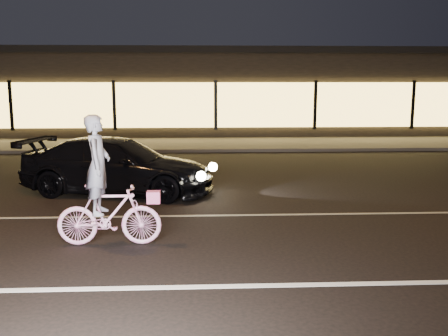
{
  "coord_description": "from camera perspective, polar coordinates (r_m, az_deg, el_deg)",
  "views": [
    {
      "loc": [
        -0.68,
        -7.62,
        2.63
      ],
      "look_at": [
        -0.29,
        0.6,
        1.21
      ],
      "focal_mm": 40.0,
      "sensor_mm": 36.0,
      "label": 1
    }
  ],
  "objects": [
    {
      "name": "lane_stripe_far",
      "position": [
        10.0,
        1.31,
        -5.41
      ],
      "size": [
        60.0,
        0.1,
        0.01
      ],
      "primitive_type": "cube",
      "color": "gray",
      "rests_on": "ground"
    },
    {
      "name": "storefront",
      "position": [
        26.6,
        -1.24,
        8.79
      ],
      "size": [
        25.4,
        8.42,
        4.2
      ],
      "color": "black",
      "rests_on": "ground"
    },
    {
      "name": "sidewalk",
      "position": [
        20.8,
        -0.8,
        2.73
      ],
      "size": [
        30.0,
        4.0,
        0.12
      ],
      "primitive_type": "cube",
      "color": "#383533",
      "rests_on": "ground"
    },
    {
      "name": "ground",
      "position": [
        8.1,
        2.3,
        -9.16
      ],
      "size": [
        90.0,
        90.0,
        0.0
      ],
      "primitive_type": "plane",
      "color": "black",
      "rests_on": "ground"
    },
    {
      "name": "cyclist",
      "position": [
        8.26,
        -13.33,
        -3.56
      ],
      "size": [
        1.69,
        0.58,
        2.13
      ],
      "rotation": [
        0.0,
        0.0,
        1.57
      ],
      "color": "#FE55BB",
      "rests_on": "ground"
    },
    {
      "name": "lane_stripe_near",
      "position": [
        6.7,
        3.44,
        -13.29
      ],
      "size": [
        60.0,
        0.12,
        0.01
      ],
      "primitive_type": "cube",
      "color": "silver",
      "rests_on": "ground"
    },
    {
      "name": "sedan",
      "position": [
        12.09,
        -12.03,
        0.23
      ],
      "size": [
        4.86,
        2.87,
        1.32
      ],
      "rotation": [
        0.0,
        0.0,
        1.33
      ],
      "color": "black",
      "rests_on": "ground"
    }
  ]
}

